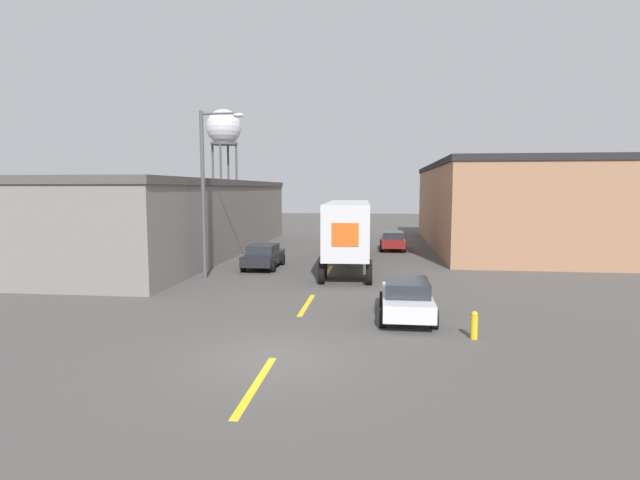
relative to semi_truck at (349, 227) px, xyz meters
The scene contains 11 objects.
ground_plane 17.05m from the semi_truck, 93.43° to the right, with size 160.00×160.00×0.00m, color #4C4947.
road_centerline 10.78m from the semi_truck, 95.52° to the right, with size 0.20×20.19×0.01m.
warehouse_left 13.22m from the semi_truck, 159.33° to the left, with size 9.10×29.28×5.22m.
warehouse_right 16.10m from the semi_truck, 43.02° to the left, with size 11.93×23.97×6.57m.
semi_truck is the anchor object (origin of this frame).
parked_car_left_far 5.38m from the semi_truck, 161.18° to the right, with size 1.92×4.24×1.40m.
parked_car_right_far 8.60m from the semi_truck, 70.37° to the left, with size 1.92×4.24×1.40m.
parked_car_right_near 12.50m from the semi_truck, 76.77° to the right, with size 1.92×4.24×1.40m.
water_tower 39.76m from the semi_truck, 118.51° to the left, with size 4.55×4.55×14.81m.
street_lamp 9.00m from the semi_truck, 142.95° to the right, with size 2.29×0.32×8.51m.
fire_hydrant 15.23m from the semi_truck, 71.52° to the right, with size 0.22×0.22×0.88m.
Camera 1 is at (2.88, -12.96, 4.63)m, focal length 28.00 mm.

